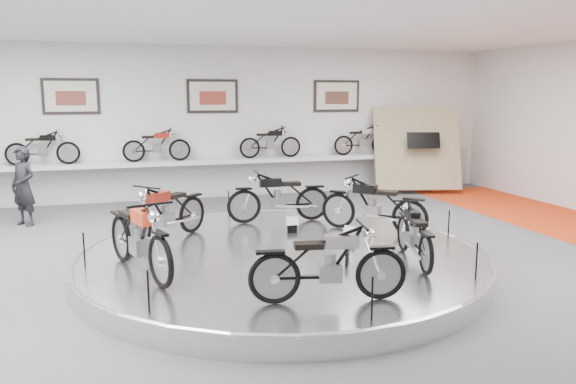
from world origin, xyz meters
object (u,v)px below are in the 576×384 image
object	(u,v)px
bike_b	(278,196)
bike_e	(328,263)
display_platform	(282,260)
shelf	(216,161)
visitor	(23,186)
bike_d	(139,236)
bike_f	(414,233)
bike_a	(373,205)
bike_c	(166,212)

from	to	relation	value
bike_b	bike_e	size ratio (longest dim) A/B	1.05
display_platform	bike_e	bearing A→B (deg)	-92.03
shelf	visitor	distance (m)	4.79
bike_b	bike_e	distance (m)	4.33
visitor	bike_e	bearing A→B (deg)	-16.14
bike_d	bike_f	bearing A→B (deg)	62.35
bike_b	visitor	distance (m)	5.47
bike_a	shelf	bearing A→B (deg)	-25.92
bike_c	visitor	bearing A→B (deg)	-94.80
display_platform	bike_c	world-z (taller)	bike_c
shelf	bike_a	distance (m)	6.00
bike_a	visitor	xyz separation A→B (m)	(-6.28, 3.77, 0.04)
bike_b	visitor	size ratio (longest dim) A/B	1.01
bike_a	bike_e	world-z (taller)	bike_a
bike_b	bike_d	bearing A→B (deg)	47.58
display_platform	shelf	world-z (taller)	shelf
display_platform	bike_f	bearing A→B (deg)	-33.56
shelf	visitor	xyz separation A→B (m)	(-4.39, -1.92, -0.16)
bike_d	visitor	world-z (taller)	visitor
bike_e	visitor	world-z (taller)	visitor
bike_d	visitor	bearing A→B (deg)	-175.68
shelf	bike_d	distance (m)	7.29
bike_d	bike_b	bearing A→B (deg)	114.32
display_platform	visitor	distance (m)	6.30
shelf	bike_b	world-z (taller)	bike_b
bike_e	bike_c	bearing A→B (deg)	125.06
display_platform	bike_f	xyz separation A→B (m)	(1.70, -1.13, 0.59)
bike_d	visitor	xyz separation A→B (m)	(-2.19, 5.03, 0.00)
bike_d	bike_e	bearing A→B (deg)	31.48
bike_d	bike_c	bearing A→B (deg)	144.77
bike_b	bike_c	world-z (taller)	bike_c
bike_c	bike_f	size ratio (longest dim) A/B	1.15
visitor	bike_d	bearing A→B (deg)	-25.08
shelf	bike_b	size ratio (longest dim) A/B	6.48
shelf	bike_f	size ratio (longest dim) A/B	7.43
shelf	bike_e	size ratio (longest dim) A/B	6.81
display_platform	visitor	world-z (taller)	visitor
shelf	bike_c	bearing A→B (deg)	-107.99
shelf	bike_b	distance (m)	4.42
display_platform	bike_d	xyz separation A→B (m)	(-2.19, -0.55, 0.68)
bike_b	bike_c	bearing A→B (deg)	25.57
bike_c	shelf	bearing A→B (deg)	-151.53
bike_d	bike_e	size ratio (longest dim) A/B	1.12
bike_a	bike_b	size ratio (longest dim) A/B	1.00
bike_a	bike_f	world-z (taller)	bike_a
bike_a	bike_b	bearing A→B (deg)	2.65
bike_b	bike_f	world-z (taller)	bike_b
bike_a	bike_e	xyz separation A→B (m)	(-1.98, -2.99, -0.03)
display_platform	bike_f	distance (m)	2.12
bike_b	visitor	bearing A→B (deg)	-22.75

